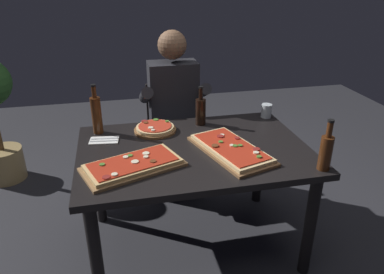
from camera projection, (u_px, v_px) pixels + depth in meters
The scene contains 12 objects.
ground_plane at pixel (194, 242), 2.56m from camera, with size 6.40×6.40×0.00m, color #2D2D33.
dining_table at pixel (194, 161), 2.29m from camera, with size 1.40×0.96×0.74m.
pizza_rectangular_front at pixel (133, 165), 2.02m from camera, with size 0.60×0.44×0.05m.
pizza_rectangular_left at pixel (231, 149), 2.19m from camera, with size 0.44×0.63×0.05m.
pizza_round_far at pixel (155, 128), 2.47m from camera, with size 0.28×0.28×0.05m.
wine_bottle_dark at pixel (96, 114), 2.40m from camera, with size 0.07×0.07×0.33m.
oil_bottle_amber at pixel (201, 110), 2.55m from camera, with size 0.07×0.07×0.28m.
vinegar_bottle_green at pixel (326, 151), 1.97m from camera, with size 0.07×0.07×0.29m.
tumbler_near_camera at pixel (266, 111), 2.69m from camera, with size 0.08×0.08×0.10m.
napkin_cutlery_set at pixel (104, 140), 2.34m from camera, with size 0.19×0.13×0.01m.
diner_chair at pixel (173, 130), 3.12m from camera, with size 0.44×0.44×0.87m.
seated_diner at pixel (174, 107), 2.91m from camera, with size 0.53×0.41×1.33m.
Camera 1 is at (-0.45, -1.97, 1.74)m, focal length 34.36 mm.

